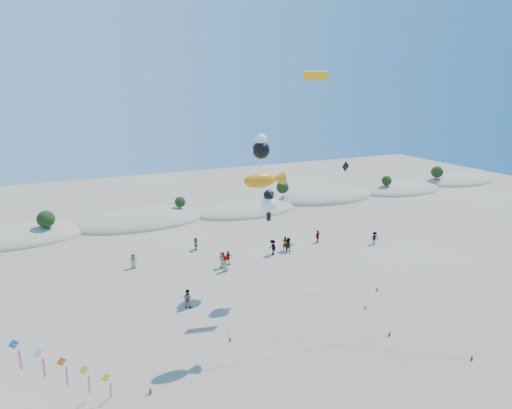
% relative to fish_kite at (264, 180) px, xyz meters
% --- Properties ---
extents(dune_ridge, '(145.30, 11.49, 5.57)m').
position_rel_fish_kite_xyz_m(dune_ridge, '(-2.78, 32.95, -12.09)').
color(dune_ridge, gray).
rests_on(dune_ridge, ground).
extents(fish_kite, '(10.16, 5.52, 12.78)m').
position_rel_fish_kite_xyz_m(fish_kite, '(0.00, 0.00, 0.00)').
color(fish_kite, '#3F2D1E').
rests_on(fish_kite, ground).
extents(cartoon_kite_low, '(7.04, 6.99, 9.91)m').
position_rel_fish_kite_xyz_m(cartoon_kite_low, '(3.23, 5.78, -3.47)').
color(cartoon_kite_low, '#3F2D1E').
rests_on(cartoon_kite_low, ground).
extents(cartoon_kite_high, '(9.65, 8.58, 14.50)m').
position_rel_fish_kite_xyz_m(cartoon_kite_high, '(4.11, 9.24, 0.93)').
color(cartoon_kite_high, '#3F2D1E').
rests_on(cartoon_kite_high, ground).
extents(parafoil_kite, '(4.87, 16.49, 20.08)m').
position_rel_fish_kite_xyz_m(parafoil_kite, '(8.09, 5.89, 7.05)').
color(parafoil_kite, '#3F2D1E').
rests_on(parafoil_kite, ground).
extents(dark_kite, '(3.60, 8.25, 11.61)m').
position_rel_fish_kite_xyz_m(dark_kite, '(11.79, 5.33, -3.84)').
color(dark_kite, '#3F2D1E').
rests_on(dark_kite, ground).
extents(beachgoers, '(29.18, 14.24, 1.82)m').
position_rel_fish_kite_xyz_m(beachgoers, '(5.55, 13.38, -11.36)').
color(beachgoers, slate).
rests_on(beachgoers, ground).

